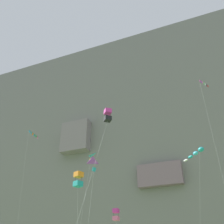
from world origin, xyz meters
TOP-DOWN VIEW (x-y plane):
  - cliff_face at (-0.00, 66.69)m, footprint 180.00×25.50m
  - kite_banner_upper_left at (13.14, 30.48)m, footprint 1.28×6.36m
  - kite_box_front_field at (-2.24, 31.53)m, footprint 1.70×3.49m
  - kite_windsock_near_cliff at (9.91, 36.08)m, footprint 4.06×5.39m
  - kite_box_high_right at (-4.84, 24.47)m, footprint 2.21×2.25m
  - kite_delta_high_center at (-8.63, 34.26)m, footprint 2.19×3.60m
  - kite_box_low_left at (1.85, 18.31)m, footprint 2.10×6.10m
  - kite_delta_high_left at (0.11, 19.91)m, footprint 2.01×4.18m
  - kite_banner_mid_left at (-19.94, 32.24)m, footprint 2.64×4.32m

SIDE VIEW (x-z plane):
  - kite_box_front_field at x=-2.24m, z-range 4.06..13.84m
  - kite_delta_high_left at x=0.11m, z-range 5.59..17.47m
  - kite_box_high_right at x=-4.84m, z-range 5.69..19.04m
  - kite_box_low_left at x=1.85m, z-range 8.26..26.40m
  - kite_windsock_near_cliff at x=9.91m, z-range 8.87..27.74m
  - kite_delta_high_center at x=-8.63m, z-range 9.26..28.78m
  - kite_banner_mid_left at x=-19.94m, z-range 10.54..36.28m
  - kite_banner_upper_left at x=13.14m, z-range 9.82..38.04m
  - cliff_face at x=0.00m, z-range -0.02..70.76m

